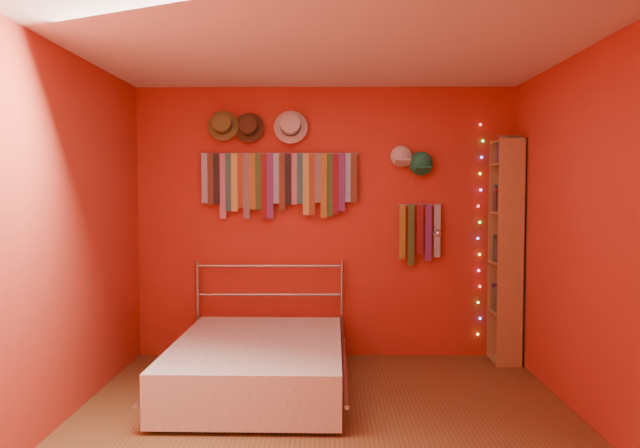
{
  "coord_description": "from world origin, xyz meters",
  "views": [
    {
      "loc": [
        0.01,
        -4.04,
        1.55
      ],
      "look_at": [
        -0.04,
        0.9,
        1.28
      ],
      "focal_mm": 35.0,
      "sensor_mm": 36.0,
      "label": 1
    }
  ],
  "objects_px": {
    "bookshelf": "(511,250)",
    "bed": "(258,364)",
    "tie_rack": "(279,181)",
    "reading_lamp": "(438,233)"
  },
  "relations": [
    {
      "from": "tie_rack",
      "to": "reading_lamp",
      "type": "bearing_deg",
      "value": -5.67
    },
    {
      "from": "tie_rack",
      "to": "bed",
      "type": "xyz_separation_m",
      "value": [
        -0.09,
        -0.98,
        -1.42
      ]
    },
    {
      "from": "bookshelf",
      "to": "bed",
      "type": "bearing_deg",
      "value": -159.11
    },
    {
      "from": "tie_rack",
      "to": "reading_lamp",
      "type": "relative_size",
      "value": 5.47
    },
    {
      "from": "reading_lamp",
      "to": "bookshelf",
      "type": "relative_size",
      "value": 0.13
    },
    {
      "from": "bed",
      "to": "bookshelf",
      "type": "bearing_deg",
      "value": 21.68
    },
    {
      "from": "tie_rack",
      "to": "bed",
      "type": "distance_m",
      "value": 1.73
    },
    {
      "from": "bookshelf",
      "to": "bed",
      "type": "xyz_separation_m",
      "value": [
        -2.17,
        -0.83,
        -0.81
      ]
    },
    {
      "from": "reading_lamp",
      "to": "bed",
      "type": "distance_m",
      "value": 1.98
    },
    {
      "from": "bookshelf",
      "to": "bed",
      "type": "relative_size",
      "value": 1.06
    }
  ]
}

